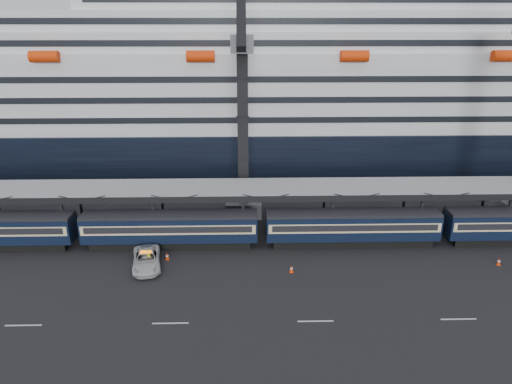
# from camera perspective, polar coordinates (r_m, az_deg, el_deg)

# --- Properties ---
(ground) EXTENTS (260.00, 260.00, 0.00)m
(ground) POSITION_cam_1_polar(r_m,az_deg,el_deg) (46.83, 24.23, -11.37)
(ground) COLOR black
(ground) RESTS_ON ground
(train) EXTENTS (133.05, 3.00, 4.05)m
(train) POSITION_cam_1_polar(r_m,az_deg,el_deg) (52.40, 15.49, -4.08)
(train) COLOR black
(train) RESTS_ON ground
(canopy) EXTENTS (130.00, 6.25, 5.53)m
(canopy) POSITION_cam_1_polar(r_m,az_deg,el_deg) (56.29, 19.21, 0.57)
(canopy) COLOR gray
(canopy) RESTS_ON ground
(cruise_ship) EXTENTS (214.09, 28.84, 34.00)m
(cruise_ship) POSITION_cam_1_polar(r_m,az_deg,el_deg) (84.37, 11.69, 12.54)
(cruise_ship) COLOR black
(cruise_ship) RESTS_ON ground
(crane_dark_near) EXTENTS (4.50, 17.75, 35.08)m
(crane_dark_near) POSITION_cam_1_polar(r_m,az_deg,el_deg) (55.35, -1.66, 8.57)
(crane_dark_near) COLOR #505358
(crane_dark_near) RESTS_ON ground
(pickup_truck) EXTENTS (3.70, 6.21, 1.62)m
(pickup_truck) POSITION_cam_1_polar(r_m,az_deg,el_deg) (47.80, -13.52, -8.22)
(pickup_truck) COLOR silver
(pickup_truck) RESTS_ON ground
(worker) EXTENTS (0.81, 0.79, 1.88)m
(worker) POSITION_cam_1_polar(r_m,az_deg,el_deg) (47.81, -13.24, -8.01)
(worker) COLOR #F6EF0C
(worker) RESTS_ON ground
(traffic_cone_b) EXTENTS (0.39, 0.39, 0.79)m
(traffic_cone_b) POSITION_cam_1_polar(r_m,az_deg,el_deg) (48.93, -11.05, -7.87)
(traffic_cone_b) COLOR #F13607
(traffic_cone_b) RESTS_ON ground
(traffic_cone_c) EXTENTS (0.40, 0.40, 0.80)m
(traffic_cone_c) POSITION_cam_1_polar(r_m,az_deg,el_deg) (45.88, 4.45, -9.54)
(traffic_cone_c) COLOR #F13607
(traffic_cone_c) RESTS_ON ground
(traffic_cone_e) EXTENTS (0.40, 0.40, 0.79)m
(traffic_cone_e) POSITION_cam_1_polar(r_m,az_deg,el_deg) (53.17, 28.09, -7.67)
(traffic_cone_e) COLOR #F13607
(traffic_cone_e) RESTS_ON ground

